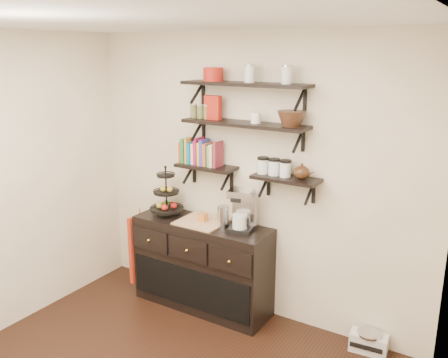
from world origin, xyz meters
TOP-DOWN VIEW (x-y plane):
  - ceiling at (0.00, 0.00)m, footprint 3.50×3.50m
  - back_wall at (0.00, 1.75)m, footprint 3.50×0.02m
  - right_wall at (1.75, 0.00)m, footprint 0.02×3.50m
  - shelf_top at (0.00, 1.62)m, footprint 1.20×0.27m
  - shelf_mid at (0.00, 1.62)m, footprint 1.20×0.27m
  - shelf_low_left at (-0.42, 1.63)m, footprint 0.60×0.25m
  - shelf_low_right at (0.42, 1.63)m, footprint 0.60×0.25m
  - cookbooks at (-0.47, 1.63)m, footprint 0.43×0.15m
  - glass_canisters at (0.30, 1.63)m, footprint 0.32×0.10m
  - sideboard at (-0.40, 1.51)m, footprint 1.40×0.50m
  - fruit_stand at (-0.83, 1.52)m, footprint 0.33×0.33m
  - candle at (-0.39, 1.51)m, footprint 0.08×0.08m
  - coffee_maker at (0.03, 1.54)m, footprint 0.25×0.25m
  - thermal_carafe at (-0.15, 1.49)m, footprint 0.11×0.11m
  - apron at (-1.13, 1.41)m, footprint 0.04×0.31m
  - radio at (1.25, 1.63)m, footprint 0.33×0.23m
  - recipe_box at (-0.33, 1.61)m, footprint 0.16×0.06m
  - walnut_bowl at (0.45, 1.61)m, footprint 0.24×0.24m
  - ramekins at (0.12, 1.61)m, footprint 0.09×0.09m
  - teapot at (0.56, 1.63)m, footprint 0.21×0.17m
  - red_pot at (-0.33, 1.61)m, footprint 0.18×0.18m

SIDE VIEW (x-z plane):
  - radio at x=1.25m, z-range 0.00..0.19m
  - sideboard at x=-0.40m, z-range -0.01..0.91m
  - apron at x=-1.13m, z-range 0.15..0.87m
  - candle at x=-0.39m, z-range 0.92..1.00m
  - thermal_carafe at x=-0.15m, z-range 0.90..1.12m
  - fruit_stand at x=-0.83m, z-range 0.82..1.31m
  - coffee_maker at x=0.03m, z-range 0.89..1.29m
  - back_wall at x=0.00m, z-range 0.00..2.70m
  - right_wall at x=1.75m, z-range 0.00..2.70m
  - shelf_low_left at x=-0.42m, z-range 1.31..1.54m
  - shelf_low_right at x=0.42m, z-range 1.31..1.54m
  - glass_canisters at x=0.30m, z-range 1.45..1.58m
  - teapot at x=0.56m, z-range 1.45..1.59m
  - cookbooks at x=-0.47m, z-range 1.44..1.70m
  - shelf_mid at x=0.00m, z-range 1.77..2.00m
  - ramekins at x=0.12m, z-range 1.90..2.00m
  - walnut_bowl at x=0.45m, z-range 1.90..2.03m
  - recipe_box at x=-0.33m, z-range 1.90..2.12m
  - shelf_top at x=0.00m, z-range 2.12..2.35m
  - red_pot at x=-0.33m, z-range 2.25..2.37m
  - ceiling at x=0.00m, z-range 2.69..2.71m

